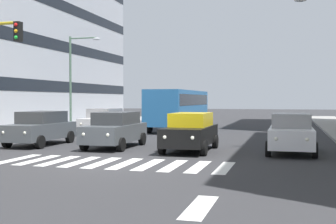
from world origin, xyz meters
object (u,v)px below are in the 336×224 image
at_px(car_0, 291,133).
at_px(car_3, 41,128).
at_px(street_lamp_right, 75,73).
at_px(car_2, 115,129).
at_px(car_1, 191,131).
at_px(car_row2_0, 104,121).
at_px(bus_behind_traffic, 179,106).

distance_m(car_0, car_3, 12.30).
bearing_deg(car_3, street_lamp_right, -72.98).
relative_size(car_0, car_3, 1.00).
xyz_separation_m(car_2, car_3, (4.10, -0.02, 0.00)).
xyz_separation_m(car_1, street_lamp_right, (10.70, -9.52, 3.38)).
distance_m(car_1, car_row2_0, 10.86).
distance_m(car_1, bus_behind_traffic, 13.79).
bearing_deg(bus_behind_traffic, car_3, 72.21).
distance_m(car_row2_0, street_lamp_right, 4.90).
height_order(bus_behind_traffic, street_lamp_right, street_lamp_right).
bearing_deg(car_row2_0, street_lamp_right, -30.53).
bearing_deg(car_0, car_2, 0.39).
relative_size(car_row2_0, bus_behind_traffic, 0.42).
bearing_deg(car_1, car_0, -173.90).
bearing_deg(car_1, street_lamp_right, -41.64).
height_order(car_row2_0, street_lamp_right, street_lamp_right).
relative_size(car_0, car_row2_0, 1.00).
bearing_deg(bus_behind_traffic, car_1, 106.13).
xyz_separation_m(car_2, bus_behind_traffic, (0.00, -12.80, 0.97)).
bearing_deg(car_2, car_1, 173.86).
bearing_deg(car_row2_0, car_1, 134.75).
bearing_deg(car_2, car_row2_0, -62.35).
bearing_deg(car_2, car_3, -0.30).
bearing_deg(car_0, car_3, 0.16).
bearing_deg(car_row2_0, bus_behind_traffic, -124.83).
xyz_separation_m(car_row2_0, street_lamp_right, (3.06, -1.80, 3.38)).
bearing_deg(car_0, bus_behind_traffic, -57.26).
distance_m(car_3, street_lamp_right, 10.08).
height_order(car_0, car_2, same).
bearing_deg(car_1, car_3, -3.13).
bearing_deg(car_3, car_0, -179.84).
bearing_deg(car_3, car_2, 179.70).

